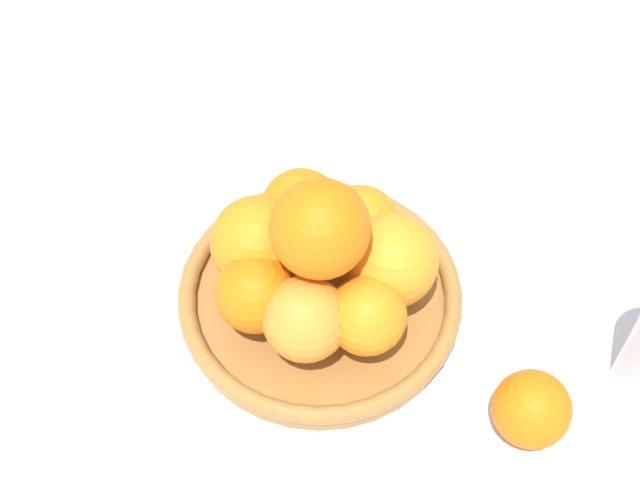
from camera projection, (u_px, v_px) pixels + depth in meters
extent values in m
plane|color=silver|center=(320.00, 305.00, 0.81)|extent=(4.00, 4.00, 0.00)
cylinder|color=#A57238|center=(320.00, 301.00, 0.80)|extent=(0.24, 0.24, 0.01)
torus|color=#A57238|center=(320.00, 292.00, 0.79)|extent=(0.25, 0.25, 0.02)
sphere|color=orange|center=(391.00, 261.00, 0.75)|extent=(0.08, 0.08, 0.08)
sphere|color=orange|center=(360.00, 223.00, 0.78)|extent=(0.07, 0.07, 0.07)
sphere|color=orange|center=(301.00, 209.00, 0.79)|extent=(0.07, 0.07, 0.07)
sphere|color=orange|center=(258.00, 243.00, 0.76)|extent=(0.08, 0.08, 0.08)
sphere|color=orange|center=(256.00, 293.00, 0.74)|extent=(0.07, 0.07, 0.07)
sphere|color=orange|center=(305.00, 319.00, 0.72)|extent=(0.07, 0.07, 0.07)
sphere|color=orange|center=(367.00, 316.00, 0.73)|extent=(0.07, 0.07, 0.07)
sphere|color=orange|center=(320.00, 229.00, 0.69)|extent=(0.08, 0.08, 0.08)
sphere|color=orange|center=(531.00, 409.00, 0.71)|extent=(0.06, 0.06, 0.06)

